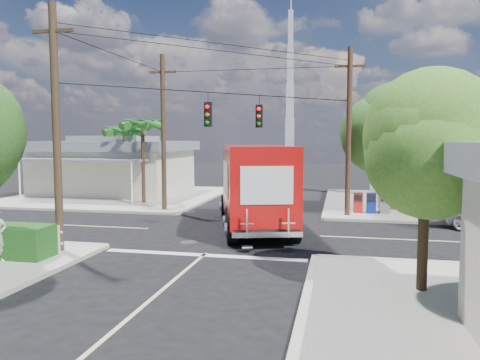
% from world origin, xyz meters
% --- Properties ---
extents(ground, '(120.00, 120.00, 0.00)m').
position_xyz_m(ground, '(0.00, 0.00, 0.00)').
color(ground, black).
rests_on(ground, ground).
extents(sidewalk_ne, '(14.12, 14.12, 0.14)m').
position_xyz_m(sidewalk_ne, '(10.88, 10.88, 0.07)').
color(sidewalk_ne, '#A8A297').
rests_on(sidewalk_ne, ground).
extents(sidewalk_nw, '(14.12, 14.12, 0.14)m').
position_xyz_m(sidewalk_nw, '(-10.88, 10.88, 0.07)').
color(sidewalk_nw, '#A8A297').
rests_on(sidewalk_nw, ground).
extents(road_markings, '(32.00, 32.00, 0.01)m').
position_xyz_m(road_markings, '(0.00, -1.47, 0.01)').
color(road_markings, beige).
rests_on(road_markings, ground).
extents(building_ne, '(11.80, 10.20, 4.50)m').
position_xyz_m(building_ne, '(12.50, 11.97, 2.32)').
color(building_ne, beige).
rests_on(building_ne, sidewalk_ne).
extents(building_nw, '(10.80, 10.20, 4.30)m').
position_xyz_m(building_nw, '(-12.00, 12.46, 2.22)').
color(building_nw, beige).
rests_on(building_nw, sidewalk_nw).
extents(radio_tower, '(0.80, 0.80, 17.00)m').
position_xyz_m(radio_tower, '(0.50, 20.00, 5.64)').
color(radio_tower, silver).
rests_on(radio_tower, ground).
extents(tree_ne_front, '(4.21, 4.14, 6.66)m').
position_xyz_m(tree_ne_front, '(7.21, 6.76, 4.77)').
color(tree_ne_front, '#422D1C').
rests_on(tree_ne_front, sidewalk_ne).
extents(tree_ne_back, '(3.77, 3.66, 5.82)m').
position_xyz_m(tree_ne_back, '(9.81, 8.96, 4.19)').
color(tree_ne_back, '#422D1C').
rests_on(tree_ne_back, sidewalk_ne).
extents(tree_se, '(3.67, 3.54, 5.62)m').
position_xyz_m(tree_se, '(7.01, -7.24, 4.04)').
color(tree_se, '#422D1C').
rests_on(tree_se, sidewalk_se).
extents(palm_nw_front, '(3.01, 3.08, 5.59)m').
position_xyz_m(palm_nw_front, '(-7.50, 7.50, 5.04)').
color(palm_nw_front, '#422D1C').
rests_on(palm_nw_front, sidewalk_nw).
extents(palm_nw_back, '(3.01, 3.08, 5.19)m').
position_xyz_m(palm_nw_back, '(-9.50, 9.00, 4.67)').
color(palm_nw_back, '#422D1C').
rests_on(palm_nw_back, sidewalk_nw).
extents(utility_poles, '(12.00, 10.68, 9.00)m').
position_xyz_m(utility_poles, '(-1.58, 1.60, 4.67)').
color(utility_poles, '#473321').
rests_on(utility_poles, ground).
extents(vending_boxes, '(1.90, 0.50, 1.10)m').
position_xyz_m(vending_boxes, '(6.50, 6.20, 0.69)').
color(vending_boxes, red).
rests_on(vending_boxes, sidewalk_ne).
extents(delivery_truck, '(5.08, 9.41, 3.91)m').
position_xyz_m(delivery_truck, '(0.95, 0.98, 1.99)').
color(delivery_truck, black).
rests_on(delivery_truck, ground).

